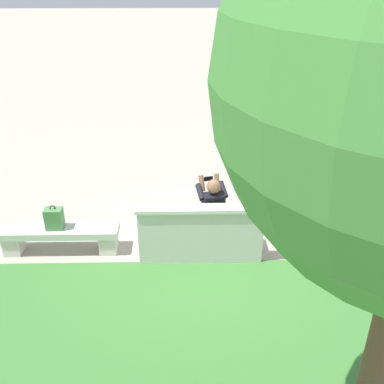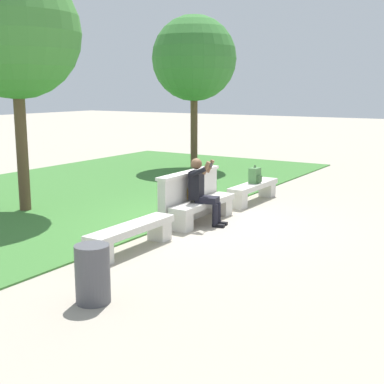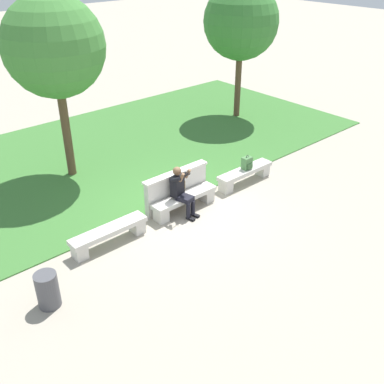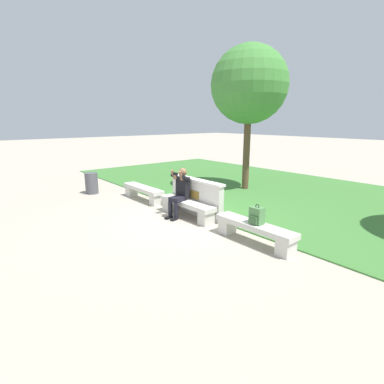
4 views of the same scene
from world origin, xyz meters
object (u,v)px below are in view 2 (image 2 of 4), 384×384
(person_photographer, at_px, (202,188))
(bench_main, at_px, (132,234))
(bench_mid, at_px, (253,190))
(tree_left_background, at_px, (194,59))
(tree_behind_wall, at_px, (15,34))
(bench_near, at_px, (203,208))
(trash_bin, at_px, (93,274))
(backpack, at_px, (255,176))

(person_photographer, bearing_deg, bench_main, 177.97)
(bench_mid, relative_size, tree_left_background, 0.39)
(tree_behind_wall, relative_size, tree_left_background, 1.03)
(person_photographer, relative_size, tree_left_background, 0.26)
(bench_near, bearing_deg, person_photographer, -157.57)
(bench_main, height_order, tree_behind_wall, tree_behind_wall)
(tree_left_background, distance_m, trash_bin, 12.13)
(tree_left_background, bearing_deg, backpack, -133.23)
(bench_mid, relative_size, person_photographer, 1.46)
(tree_behind_wall, bearing_deg, bench_near, -72.14)
(backpack, distance_m, tree_left_background, 6.42)
(backpack, relative_size, tree_behind_wall, 0.08)
(person_photographer, distance_m, tree_behind_wall, 5.06)
(bench_main, bearing_deg, bench_mid, 0.00)
(backpack, height_order, trash_bin, backpack)
(bench_mid, bearing_deg, bench_near, 180.00)
(bench_near, bearing_deg, backpack, -0.32)
(bench_near, xyz_separation_m, tree_left_background, (6.25, 4.13, 3.31))
(bench_near, xyz_separation_m, tree_behind_wall, (-1.24, 3.83, 3.47))
(backpack, xyz_separation_m, trash_bin, (-6.63, -0.93, -0.25))
(person_photographer, bearing_deg, tree_left_background, 33.17)
(tree_left_background, xyz_separation_m, trash_bin, (-10.53, -5.08, -3.23))
(bench_near, distance_m, person_photographer, 0.48)
(person_photographer, xyz_separation_m, tree_behind_wall, (-1.05, 3.91, 3.03))
(bench_near, bearing_deg, bench_main, 180.00)
(bench_near, bearing_deg, tree_left_background, 33.46)
(bench_near, xyz_separation_m, bench_mid, (2.31, 0.00, 0.00))
(bench_main, bearing_deg, trash_bin, -154.26)
(bench_near, height_order, trash_bin, trash_bin)
(backpack, bearing_deg, bench_mid, 165.34)
(tree_behind_wall, bearing_deg, bench_mid, -47.26)
(bench_near, relative_size, tree_behind_wall, 0.37)
(tree_left_background, relative_size, trash_bin, 6.68)
(tree_left_background, bearing_deg, trash_bin, -154.24)
(bench_mid, bearing_deg, bench_main, 180.00)
(bench_main, relative_size, bench_mid, 1.00)
(bench_main, bearing_deg, person_photographer, -2.03)
(person_photographer, xyz_separation_m, trash_bin, (-4.09, -0.87, -0.36))
(bench_mid, height_order, tree_left_background, tree_left_background)
(tree_behind_wall, distance_m, tree_left_background, 7.50)
(bench_near, xyz_separation_m, person_photographer, (-0.18, -0.08, 0.44))
(bench_main, height_order, bench_near, same)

